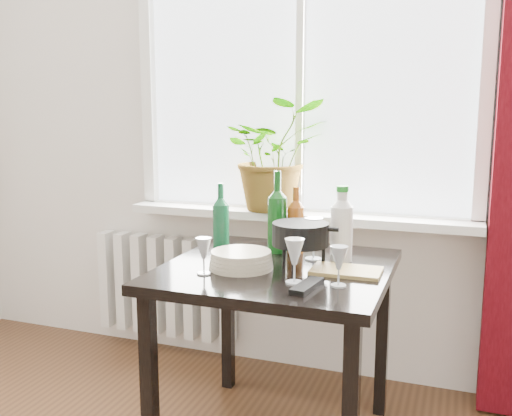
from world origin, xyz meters
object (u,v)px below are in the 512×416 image
(plate_stack, at_px, (241,260))
(cutting_board, at_px, (346,271))
(wine_bottle_right, at_px, (277,211))
(cleaning_bottle, at_px, (342,223))
(radiator, at_px, (166,285))
(potted_plant, at_px, (274,155))
(wineglass_back_center, at_px, (314,238))
(wineglass_back_left, at_px, (279,227))
(fondue_pot, at_px, (300,244))
(wineglass_front_left, at_px, (204,256))
(wine_bottle_left, at_px, (221,217))
(bottle_amber, at_px, (296,219))
(wineglass_front_right, at_px, (294,261))
(table, at_px, (277,288))
(tv_remote, at_px, (307,286))
(wineglass_far_right, at_px, (339,266))

(plate_stack, relative_size, cutting_board, 0.96)
(wine_bottle_right, xyz_separation_m, cleaning_bottle, (0.28, -0.05, -0.02))
(radiator, bearing_deg, plate_stack, -44.42)
(potted_plant, relative_size, wineglass_back_center, 3.09)
(potted_plant, relative_size, wineglass_back_left, 3.15)
(fondue_pot, bearing_deg, wineglass_back_center, 62.41)
(cutting_board, bearing_deg, fondue_pot, 169.61)
(potted_plant, distance_m, wineglass_back_left, 0.44)
(radiator, relative_size, wine_bottle_right, 2.29)
(wineglass_front_left, bearing_deg, wine_bottle_right, 70.20)
(wine_bottle_left, height_order, wineglass_front_left, wine_bottle_left)
(wine_bottle_left, xyz_separation_m, fondue_pot, (0.38, -0.12, -0.06))
(bottle_amber, xyz_separation_m, cutting_board, (0.26, -0.23, -0.14))
(bottle_amber, relative_size, wineglass_front_left, 2.06)
(cleaning_bottle, bearing_deg, fondue_pot, -135.97)
(wineglass_front_left, bearing_deg, cutting_board, 22.24)
(bottle_amber, relative_size, wineglass_front_right, 1.77)
(cleaning_bottle, bearing_deg, bottle_amber, 162.24)
(plate_stack, bearing_deg, bottle_amber, 68.00)
(radiator, xyz_separation_m, wineglass_front_left, (0.64, -0.84, 0.43))
(wineglass_front_right, height_order, cutting_board, wineglass_front_right)
(table, bearing_deg, bottle_amber, 87.74)
(cleaning_bottle, xyz_separation_m, cutting_board, (0.05, -0.16, -0.15))
(wine_bottle_left, distance_m, wineglass_back_left, 0.27)
(radiator, bearing_deg, wineglass_front_right, -40.40)
(bottle_amber, xyz_separation_m, cleaning_bottle, (0.21, -0.07, 0.01))
(radiator, bearing_deg, bottle_amber, -25.58)
(table, height_order, wineglass_front_right, wineglass_front_right)
(bottle_amber, distance_m, wineglass_front_right, 0.44)
(wine_bottle_left, bearing_deg, wineglass_front_left, -76.59)
(potted_plant, height_order, plate_stack, potted_plant)
(wine_bottle_left, bearing_deg, cleaning_bottle, 1.25)
(cleaning_bottle, bearing_deg, tv_remote, -94.54)
(bottle_amber, height_order, cutting_board, bottle_amber)
(bottle_amber, distance_m, wineglass_front_left, 0.49)
(wine_bottle_right, height_order, cutting_board, wine_bottle_right)
(wine_bottle_left, height_order, wineglass_far_right, wine_bottle_left)
(radiator, distance_m, wineglass_back_left, 0.94)
(potted_plant, bearing_deg, cutting_board, -51.85)
(radiator, height_order, wineglass_front_left, wineglass_front_left)
(wine_bottle_right, height_order, cleaning_bottle, wine_bottle_right)
(table, height_order, wineglass_far_right, wineglass_far_right)
(wine_bottle_left, height_order, tv_remote, wine_bottle_left)
(bottle_amber, bearing_deg, tv_remote, -69.26)
(cleaning_bottle, distance_m, wineglass_back_center, 0.13)
(plate_stack, height_order, fondue_pot, fondue_pot)
(wineglass_back_left, relative_size, wineglass_front_left, 1.25)
(table, relative_size, tv_remote, 4.71)
(wine_bottle_right, bearing_deg, wineglass_back_left, 103.00)
(wine_bottle_left, relative_size, wineglass_far_right, 2.03)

